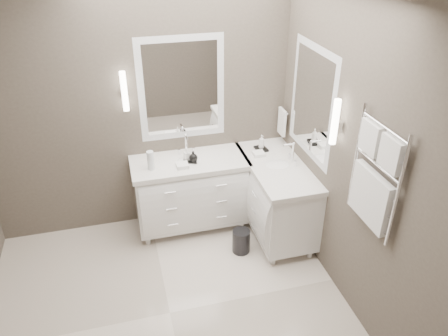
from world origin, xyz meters
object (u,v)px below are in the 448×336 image
object	(u,v)px
vanity_back	(191,189)
towel_ladder	(374,180)
vanity_right	(276,194)
waste_bin	(241,241)

from	to	relation	value
vanity_back	towel_ladder	size ratio (longest dim) A/B	1.38
vanity_right	towel_ladder	size ratio (longest dim) A/B	1.38
vanity_back	vanity_right	distance (m)	0.93
vanity_right	waste_bin	world-z (taller)	vanity_right
vanity_right	vanity_back	bearing A→B (deg)	159.62
vanity_back	waste_bin	bearing A→B (deg)	-54.68
vanity_back	towel_ladder	xyz separation A→B (m)	(1.10, -1.63, 0.91)
vanity_back	vanity_right	bearing A→B (deg)	-20.38
vanity_back	vanity_right	size ratio (longest dim) A/B	1.00
vanity_right	waste_bin	size ratio (longest dim) A/B	4.75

